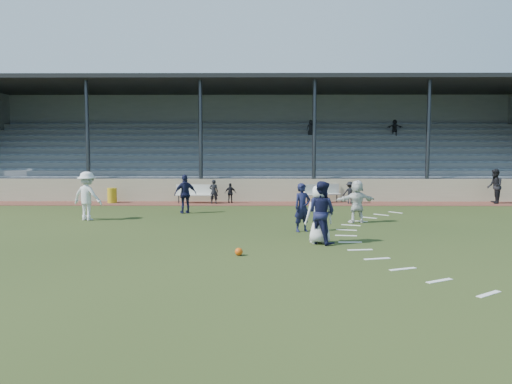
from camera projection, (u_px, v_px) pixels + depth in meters
ground at (255, 242)px, 15.00m from camera, size 90.00×90.00×0.00m
cinder_track at (257, 203)px, 25.46m from camera, size 34.00×2.00×0.02m
retaining_wall at (257, 190)px, 26.45m from camera, size 34.00×0.18×1.20m
bench_left at (195, 192)px, 25.58m from camera, size 2.01×0.53×0.95m
bench_right at (322, 192)px, 25.83m from camera, size 2.01×1.14×0.95m
trash_bin at (112, 195)px, 25.69m from camera, size 0.48×0.48×0.76m
football at (239, 252)px, 13.12m from camera, size 0.21×0.21×0.21m
player_white_lead at (319, 214)px, 14.75m from camera, size 0.97×0.75×1.75m
player_navy_lead at (302, 207)px, 16.85m from camera, size 0.71×0.60×1.65m
player_navy_mid at (321, 213)px, 14.70m from camera, size 1.14×1.12×1.86m
player_white_wing at (87, 196)px, 19.55m from camera, size 1.39×1.06×1.91m
player_navy_wing at (185, 194)px, 21.65m from camera, size 1.07×0.79×1.68m
player_white_back at (357, 201)px, 18.87m from camera, size 1.57×0.75×1.63m
official at (495, 186)px, 25.33m from camera, size 0.86×0.99×1.76m
sub_left_near at (214, 192)px, 25.28m from camera, size 0.46×0.31×1.22m
sub_left_far at (230, 193)px, 25.61m from camera, size 0.60×0.25×1.02m
sub_right at (350, 193)px, 25.35m from camera, size 0.72×0.42×1.11m
grandstand at (258, 158)px, 31.01m from camera, size 34.60×9.00×6.61m
penalty_arc at (392, 242)px, 14.97m from camera, size 3.89×14.63×0.01m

